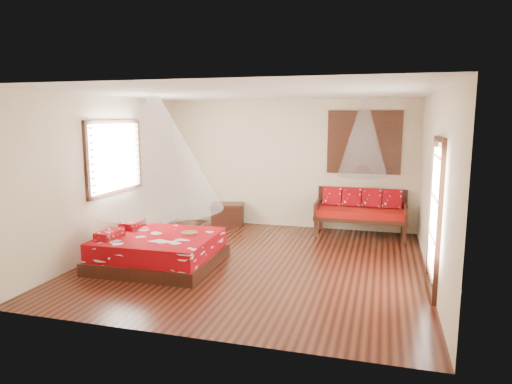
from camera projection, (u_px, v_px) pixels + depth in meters
room at (255, 180)px, 7.45m from camera, size 5.54×5.54×2.84m
bed at (158, 250)px, 7.53m from camera, size 1.93×1.75×0.63m
daybed at (361, 210)px, 9.43m from camera, size 1.84×0.82×0.96m
storage_chest at (228, 214)px, 10.32m from camera, size 0.80×0.65×0.50m
shutter_panel at (364, 142)px, 9.53m from camera, size 1.52×0.06×1.32m
window_left at (116, 157)px, 8.32m from camera, size 0.10×1.74×1.34m
glazed_door at (435, 217)px, 6.21m from camera, size 0.08×1.02×2.16m
wine_tray at (189, 230)px, 7.57m from camera, size 0.27×0.27×0.22m
mosquito_net_main at (156, 153)px, 7.27m from camera, size 2.15×2.15×1.80m
mosquito_net_daybed at (363, 139)px, 9.07m from camera, size 0.99×0.99×1.50m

